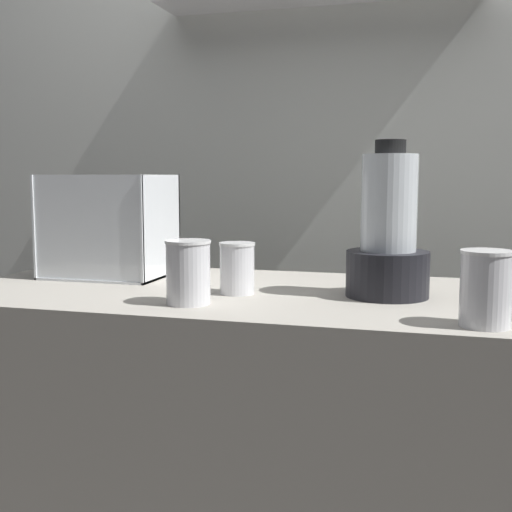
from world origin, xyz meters
name	(u,v)px	position (x,y,z in m)	size (l,w,h in m)	color
counter	(256,476)	(0.00, 0.00, 0.45)	(1.40, 0.64, 0.90)	#9E998E
back_wall_unit	(317,145)	(0.00, 0.77, 1.26)	(2.60, 0.24, 2.50)	silver
carrot_display_bin	(110,245)	(-0.43, 0.11, 0.98)	(0.30, 0.24, 0.26)	white
blender_pitcher	(388,238)	(0.30, 0.01, 1.03)	(0.18, 0.18, 0.34)	black
juice_cup_carrot_far_left	(188,275)	(-0.09, -0.19, 0.96)	(0.09, 0.09, 0.13)	white
juice_cup_pomegranate_left	(237,270)	(-0.03, -0.05, 0.95)	(0.08, 0.08, 0.11)	white
juice_cup_pomegranate_middle	(486,293)	(0.48, -0.24, 0.96)	(0.09, 0.09, 0.13)	white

